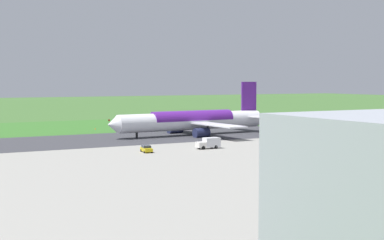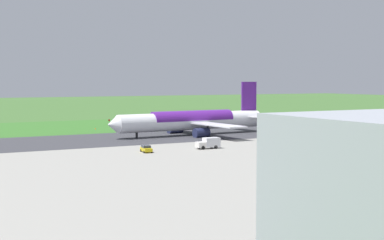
{
  "view_description": "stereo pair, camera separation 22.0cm",
  "coord_description": "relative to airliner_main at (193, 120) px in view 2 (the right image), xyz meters",
  "views": [
    {
      "loc": [
        87.7,
        148.47,
        16.29
      ],
      "look_at": [
        7.13,
        0.0,
        4.5
      ],
      "focal_mm": 53.45,
      "sensor_mm": 36.0,
      "label": 1
    },
    {
      "loc": [
        87.5,
        148.57,
        16.29
      ],
      "look_at": [
        7.13,
        0.0,
        4.5
      ],
      "focal_mm": 53.45,
      "sensor_mm": 36.0,
      "label": 2
    }
  ],
  "objects": [
    {
      "name": "airliner_main",
      "position": [
        0.0,
        0.0,
        0.0
      ],
      "size": [
        54.13,
        44.27,
        15.88
      ],
      "color": "white",
      "rests_on": "ground"
    },
    {
      "name": "apron_concrete",
      "position": [
        -6.75,
        59.05,
        -4.33
      ],
      "size": [
        440.0,
        110.0,
        0.05
      ],
      "primitive_type": "cube",
      "color": "gray",
      "rests_on": "ground"
    },
    {
      "name": "service_car_followme",
      "position": [
        28.93,
        31.04,
        -3.51
      ],
      "size": [
        2.35,
        4.4,
        1.62
      ],
      "color": "gold",
      "rests_on": "ground"
    },
    {
      "name": "traffic_cone_orange",
      "position": [
        19.3,
        -32.27,
        -4.08
      ],
      "size": [
        0.4,
        0.4,
        0.55
      ],
      "primitive_type": "cone",
      "color": "orange",
      "rests_on": "ground"
    },
    {
      "name": "ground_plane",
      "position": [
        -6.75,
        0.02,
        -4.35
      ],
      "size": [
        800.0,
        800.0,
        0.0
      ],
      "primitive_type": "plane",
      "color": "#3D662D"
    },
    {
      "name": "no_stopping_sign",
      "position": [
        11.32,
        -40.83,
        -2.82
      ],
      "size": [
        0.6,
        0.1,
        2.58
      ],
      "color": "slate",
      "rests_on": "ground"
    },
    {
      "name": "runway_asphalt",
      "position": [
        -6.75,
        0.02,
        -4.32
      ],
      "size": [
        600.0,
        34.81,
        0.06
      ],
      "primitive_type": "cube",
      "color": "#38383D",
      "rests_on": "ground"
    },
    {
      "name": "grass_verge_foreground",
      "position": [
        -6.75,
        -36.26,
        -4.33
      ],
      "size": [
        600.0,
        80.0,
        0.04
      ],
      "primitive_type": "cube",
      "color": "#346B27",
      "rests_on": "ground"
    },
    {
      "name": "service_truck_baggage",
      "position": [
        13.09,
        31.89,
        -2.95
      ],
      "size": [
        5.83,
        2.38,
        2.65
      ],
      "color": "silver",
      "rests_on": "ground"
    }
  ]
}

